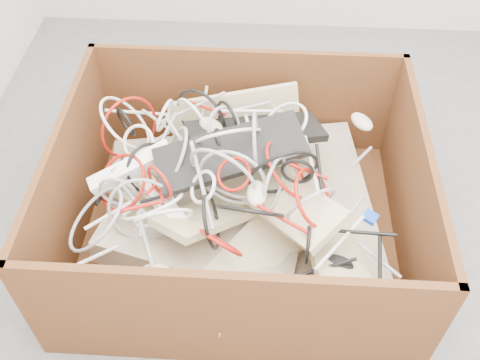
# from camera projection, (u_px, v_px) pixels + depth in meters

# --- Properties ---
(ground) EXTENTS (3.00, 3.00, 0.00)m
(ground) POSITION_uv_depth(u_px,v_px,m) (314.00, 241.00, 2.10)
(ground) COLOR #515154
(ground) RESTS_ON ground
(cardboard_box) EXTENTS (1.22, 1.02, 0.52)m
(cardboard_box) POSITION_uv_depth(u_px,v_px,m) (235.00, 214.00, 2.02)
(cardboard_box) COLOR #401F10
(cardboard_box) RESTS_ON ground
(keyboard_pile) EXTENTS (0.95, 0.92, 0.38)m
(keyboard_pile) POSITION_uv_depth(u_px,v_px,m) (245.00, 185.00, 1.91)
(keyboard_pile) COLOR beige
(keyboard_pile) RESTS_ON cardboard_box
(mice_scatter) EXTENTS (0.99, 0.74, 0.20)m
(mice_scatter) POSITION_uv_depth(u_px,v_px,m) (228.00, 186.00, 1.84)
(mice_scatter) COLOR beige
(mice_scatter) RESTS_ON keyboard_pile
(power_strip_left) EXTENTS (0.29, 0.18, 0.12)m
(power_strip_left) POSITION_uv_depth(u_px,v_px,m) (131.00, 167.00, 1.83)
(power_strip_left) COLOR white
(power_strip_left) RESTS_ON keyboard_pile
(power_strip_right) EXTENTS (0.22, 0.23, 0.09)m
(power_strip_right) POSITION_uv_depth(u_px,v_px,m) (168.00, 210.00, 1.79)
(power_strip_right) COLOR white
(power_strip_right) RESTS_ON keyboard_pile
(vga_plug) EXTENTS (0.06, 0.06, 0.03)m
(vga_plug) POSITION_uv_depth(u_px,v_px,m) (370.00, 217.00, 1.75)
(vga_plug) COLOR #0C37B9
(vga_plug) RESTS_ON keyboard_pile
(cable_tangle) EXTENTS (1.08, 0.82, 0.45)m
(cable_tangle) POSITION_uv_depth(u_px,v_px,m) (202.00, 169.00, 1.81)
(cable_tangle) COLOR black
(cable_tangle) RESTS_ON keyboard_pile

